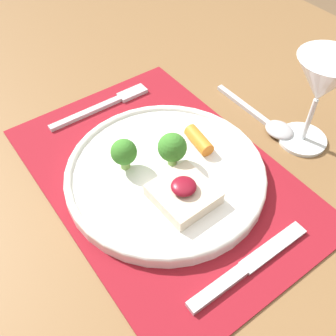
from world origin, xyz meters
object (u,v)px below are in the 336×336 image
dinner_plate (168,171)px  knife (242,271)px  wine_glass_near (322,84)px  fork (107,104)px  spoon (270,124)px

dinner_plate → knife: size_ratio=1.55×
knife → wine_glass_near: (-0.11, 0.24, 0.11)m
fork → knife: 0.38m
dinner_plate → spoon: size_ratio=1.69×
dinner_plate → knife: bearing=-5.4°
fork → spoon: 0.29m
wine_glass_near → spoon: bearing=-161.8°
wine_glass_near → fork: bearing=-140.7°
dinner_plate → spoon: dinner_plate is taller
dinner_plate → fork: bearing=176.8°
dinner_plate → fork: 0.20m
fork → spoon: (0.21, 0.20, -0.00)m
fork → wine_glass_near: (0.26, 0.21, 0.11)m
fork → knife: bearing=-1.7°
dinner_plate → wine_glass_near: wine_glass_near is taller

